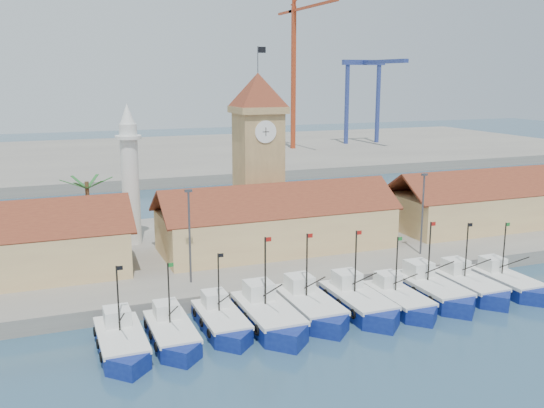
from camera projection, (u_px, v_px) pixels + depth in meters
name	position (u px, v px, depth m)	size (l,w,h in m)	color
ground	(363.00, 326.00, 51.53)	(400.00, 400.00, 0.00)	#1E3A51
quay	(264.00, 245.00, 73.25)	(140.00, 32.00, 1.50)	gray
terminal	(144.00, 157.00, 151.58)	(240.00, 80.00, 2.00)	gray
boat_0	(122.00, 344.00, 46.29)	(3.43, 9.39, 7.10)	navy
boat_1	(172.00, 335.00, 47.97)	(3.28, 8.98, 6.79)	navy
boat_2	(222.00, 323.00, 50.36)	(3.30, 9.04, 6.84)	navy
boat_3	(269.00, 318.00, 51.08)	(3.89, 10.65, 8.06)	navy
boat_4	(311.00, 308.00, 53.24)	(3.75, 10.28, 7.77)	navy
boat_5	(360.00, 304.00, 54.31)	(3.74, 10.26, 7.76)	navy
boat_6	(400.00, 301.00, 55.18)	(3.34, 9.15, 6.93)	navy
boat_7	(433.00, 292.00, 57.35)	(3.76, 10.31, 7.80)	navy
boat_8	(470.00, 287.00, 58.78)	(3.54, 9.69, 7.33)	navy
boat_9	(508.00, 283.00, 59.79)	(3.43, 9.39, 7.10)	navy
hall_center	(277.00, 227.00, 68.93)	(27.04, 10.13, 7.61)	#E1C07B
hall_right	(500.00, 205.00, 80.30)	(31.20, 10.13, 7.61)	#E1C07B
clock_tower	(258.00, 151.00, 72.74)	(5.80, 5.80, 22.70)	tan
minaret	(130.00, 174.00, 69.70)	(3.00, 3.00, 16.30)	silver
palm_tree	(88.00, 211.00, 66.83)	(5.60, 5.03, 8.39)	brown
lamp_posts	(310.00, 220.00, 61.30)	(80.70, 0.25, 9.03)	#3F3F44
crane_red_right	(296.00, 55.00, 154.07)	(1.00, 34.18, 43.03)	#AA381A
gantry	(369.00, 79.00, 166.61)	(13.00, 22.00, 23.20)	navy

